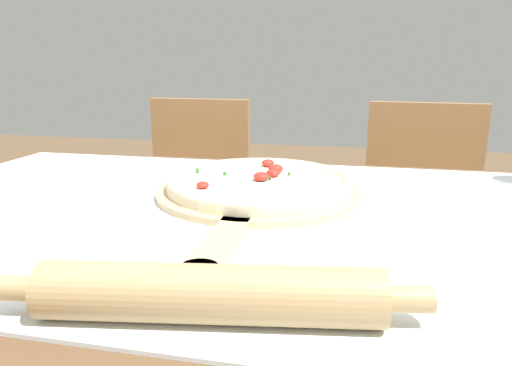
# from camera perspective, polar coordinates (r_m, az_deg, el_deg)

# --- Properties ---
(dining_table) EXTENTS (1.50, 0.89, 0.76)m
(dining_table) POSITION_cam_1_polar(r_m,az_deg,el_deg) (0.83, -0.68, -10.68)
(dining_table) COLOR brown
(dining_table) RESTS_ON ground_plane
(towel_cloth) EXTENTS (1.42, 0.81, 0.00)m
(towel_cloth) POSITION_cam_1_polar(r_m,az_deg,el_deg) (0.79, -0.70, -3.77)
(towel_cloth) COLOR silver
(towel_cloth) RESTS_ON dining_table
(pizza_peel) EXTENTS (0.40, 0.59, 0.01)m
(pizza_peel) POSITION_cam_1_polar(r_m,az_deg,el_deg) (0.87, 0.15, -1.34)
(pizza_peel) COLOR #D6B784
(pizza_peel) RESTS_ON towel_cloth
(pizza) EXTENTS (0.36, 0.36, 0.04)m
(pizza) POSITION_cam_1_polar(r_m,az_deg,el_deg) (0.89, 0.41, 0.17)
(pizza) COLOR beige
(pizza) RESTS_ON pizza_peel
(rolling_pin) EXTENTS (0.43, 0.11, 0.06)m
(rolling_pin) POSITION_cam_1_polar(r_m,az_deg,el_deg) (0.46, -5.81, -13.61)
(rolling_pin) COLOR tan
(rolling_pin) RESTS_ON towel_cloth
(chair_left) EXTENTS (0.41, 0.41, 0.89)m
(chair_left) POSITION_cam_1_polar(r_m,az_deg,el_deg) (1.71, -7.80, -2.48)
(chair_left) COLOR #A37547
(chair_left) RESTS_ON ground_plane
(chair_right) EXTENTS (0.44, 0.44, 0.89)m
(chair_right) POSITION_cam_1_polar(r_m,az_deg,el_deg) (1.63, 19.71, -4.08)
(chair_right) COLOR #A37547
(chair_right) RESTS_ON ground_plane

